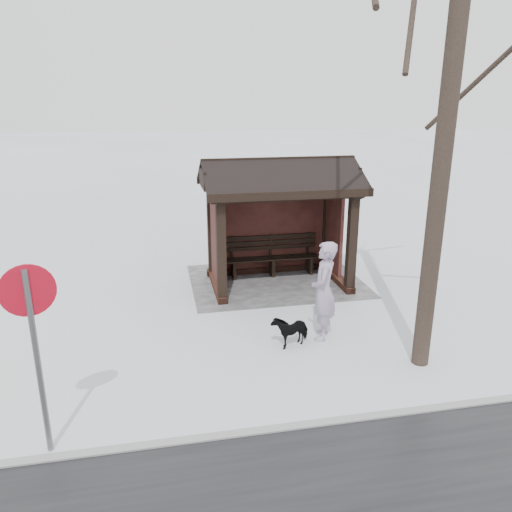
% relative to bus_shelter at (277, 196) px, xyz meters
% --- Properties ---
extents(ground, '(120.00, 120.00, 0.00)m').
position_rel_bus_shelter_xyz_m(ground, '(0.00, 0.16, -2.17)').
color(ground, white).
rests_on(ground, ground).
extents(kerb, '(120.00, 0.15, 0.06)m').
position_rel_bus_shelter_xyz_m(kerb, '(0.00, 5.66, -2.16)').
color(kerb, gray).
rests_on(kerb, ground).
extents(trampled_patch, '(4.20, 3.20, 0.02)m').
position_rel_bus_shelter_xyz_m(trampled_patch, '(0.00, -0.04, -2.16)').
color(trampled_patch, gray).
rests_on(trampled_patch, ground).
extents(bus_shelter, '(3.60, 2.40, 3.09)m').
position_rel_bus_shelter_xyz_m(bus_shelter, '(0.00, 0.00, 0.00)').
color(bus_shelter, '#341B13').
rests_on(bus_shelter, ground).
extents(pedestrian, '(0.69, 0.82, 1.90)m').
position_rel_bus_shelter_xyz_m(pedestrian, '(-0.15, 3.09, -1.22)').
color(pedestrian, '#A293AD').
rests_on(pedestrian, ground).
extents(dog, '(0.78, 0.60, 0.60)m').
position_rel_bus_shelter_xyz_m(dog, '(0.53, 3.26, -1.86)').
color(dog, black).
rests_on(dog, ground).
extents(road_sign, '(0.64, 0.20, 2.55)m').
position_rel_bus_shelter_xyz_m(road_sign, '(4.36, 5.44, -0.35)').
color(road_sign, slate).
rests_on(road_sign, ground).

